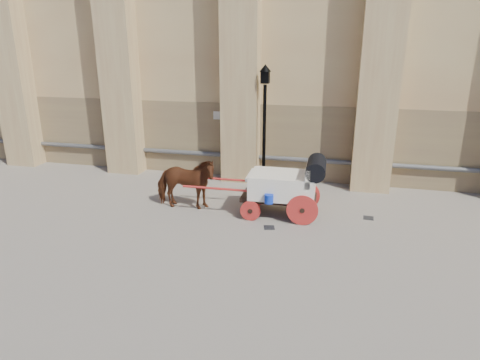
# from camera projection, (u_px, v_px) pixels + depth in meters

# --- Properties ---
(ground) EXTENTS (90.00, 90.00, 0.00)m
(ground) POSITION_uv_depth(u_px,v_px,m) (245.00, 216.00, 13.79)
(ground) COLOR gray
(ground) RESTS_ON ground
(horse) EXTENTS (2.16, 1.09, 1.78)m
(horse) POSITION_uv_depth(u_px,v_px,m) (185.00, 183.00, 14.11)
(horse) COLOR #5B2D17
(horse) RESTS_ON ground
(carriage) EXTENTS (4.50, 1.61, 1.96)m
(carriage) POSITION_uv_depth(u_px,v_px,m) (287.00, 184.00, 13.51)
(carriage) COLOR black
(carriage) RESTS_ON ground
(street_lamp) EXTENTS (0.43, 0.43, 4.56)m
(street_lamp) POSITION_uv_depth(u_px,v_px,m) (264.00, 123.00, 15.91)
(street_lamp) COLOR black
(street_lamp) RESTS_ON ground
(drain_grate_near) EXTENTS (0.39, 0.39, 0.01)m
(drain_grate_near) POSITION_uv_depth(u_px,v_px,m) (269.00, 227.00, 12.92)
(drain_grate_near) COLOR black
(drain_grate_near) RESTS_ON ground
(drain_grate_far) EXTENTS (0.34, 0.34, 0.01)m
(drain_grate_far) POSITION_uv_depth(u_px,v_px,m) (368.00, 218.00, 13.61)
(drain_grate_far) COLOR black
(drain_grate_far) RESTS_ON ground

